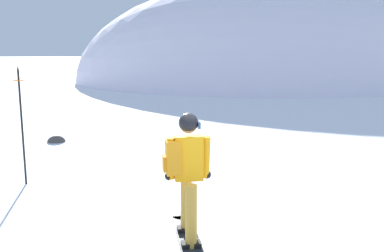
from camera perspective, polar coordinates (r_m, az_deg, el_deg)
The scene contains 5 objects.
ground_plane at distance 5.81m, azimuth 3.43°, elevation -15.27°, with size 300.00×300.00×0.00m, color white.
ridge_peak_main at distance 35.35m, azimuth 8.61°, elevation 6.13°, with size 28.82×25.94×15.41m.
snowboarder_main at distance 5.49m, azimuth -0.80°, elevation -6.47°, with size 0.64×1.83×1.71m.
piste_marker_near at distance 8.36m, azimuth -22.03°, elevation 0.95°, with size 0.20×0.20×2.22m.
rock_dark at distance 12.20m, azimuth -17.82°, elevation -2.05°, with size 0.49×0.42×0.35m.
Camera 1 is at (-0.65, -5.20, 2.50)m, focal length 39.52 mm.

